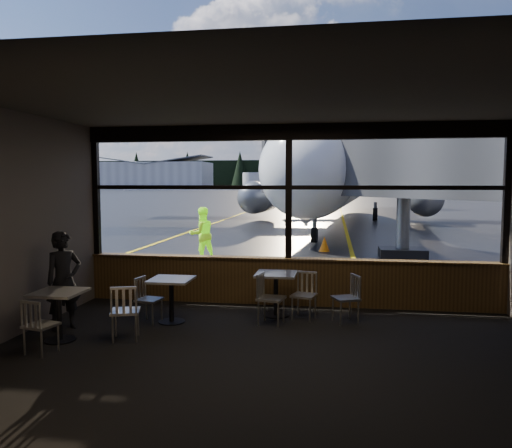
% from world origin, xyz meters
% --- Properties ---
extents(ground_plane, '(520.00, 520.00, 0.00)m').
position_xyz_m(ground_plane, '(0.00, 120.00, 0.00)').
color(ground_plane, black).
rests_on(ground_plane, ground).
extents(carpet_floor, '(8.00, 6.00, 0.01)m').
position_xyz_m(carpet_floor, '(0.00, -3.00, 0.01)').
color(carpet_floor, black).
rests_on(carpet_floor, ground).
extents(ceiling, '(8.00, 6.00, 0.04)m').
position_xyz_m(ceiling, '(0.00, -3.00, 3.50)').
color(ceiling, '#38332D').
rests_on(ceiling, ground).
extents(wall_back, '(8.00, 0.04, 3.50)m').
position_xyz_m(wall_back, '(0.00, -6.00, 1.75)').
color(wall_back, '#524841').
rests_on(wall_back, ground).
extents(window_sill, '(8.00, 0.28, 0.90)m').
position_xyz_m(window_sill, '(0.00, 0.00, 0.45)').
color(window_sill, '#4B3216').
rests_on(window_sill, ground).
extents(window_header, '(8.00, 0.18, 0.30)m').
position_xyz_m(window_header, '(0.00, 0.00, 3.35)').
color(window_header, black).
rests_on(window_header, ground).
extents(mullion_left, '(0.12, 0.12, 2.60)m').
position_xyz_m(mullion_left, '(-3.95, 0.00, 2.20)').
color(mullion_left, black).
rests_on(mullion_left, ground).
extents(mullion_centre, '(0.12, 0.12, 2.60)m').
position_xyz_m(mullion_centre, '(0.00, 0.00, 2.20)').
color(mullion_centre, black).
rests_on(mullion_centre, ground).
extents(mullion_right, '(0.12, 0.12, 2.60)m').
position_xyz_m(mullion_right, '(3.95, 0.00, 2.20)').
color(mullion_right, black).
rests_on(mullion_right, ground).
extents(window_transom, '(8.00, 0.10, 0.08)m').
position_xyz_m(window_transom, '(0.00, 0.00, 2.30)').
color(window_transom, black).
rests_on(window_transom, ground).
extents(airliner, '(31.56, 36.67, 10.42)m').
position_xyz_m(airliner, '(1.22, 21.73, 5.21)').
color(airliner, white).
rests_on(airliner, ground_plane).
extents(jet_bridge, '(8.66, 10.59, 4.62)m').
position_xyz_m(jet_bridge, '(3.60, 5.50, 2.31)').
color(jet_bridge, '#2A2A2C').
rests_on(jet_bridge, ground_plane).
extents(cafe_table_near, '(0.71, 0.71, 0.79)m').
position_xyz_m(cafe_table_near, '(-0.14, -0.85, 0.39)').
color(cafe_table_near, gray).
rests_on(cafe_table_near, carpet_floor).
extents(cafe_table_mid, '(0.70, 0.70, 0.77)m').
position_xyz_m(cafe_table_mid, '(-1.86, -1.54, 0.38)').
color(cafe_table_mid, '#A49E96').
rests_on(cafe_table_mid, carpet_floor).
extents(cafe_table_left, '(0.70, 0.70, 0.77)m').
position_xyz_m(cafe_table_left, '(-3.21, -2.76, 0.38)').
color(cafe_table_left, gray).
rests_on(cafe_table_left, carpet_floor).
extents(chair_near_e, '(0.60, 0.60, 0.83)m').
position_xyz_m(chair_near_e, '(1.08, -1.08, 0.42)').
color(chair_near_e, '#B9B4A7').
rests_on(chair_near_e, carpet_floor).
extents(chair_near_w, '(0.56, 0.56, 0.88)m').
position_xyz_m(chair_near_w, '(-0.16, -1.40, 0.44)').
color(chair_near_w, '#ADA89C').
rests_on(chair_near_w, carpet_floor).
extents(chair_near_n, '(0.55, 0.55, 0.83)m').
position_xyz_m(chair_near_n, '(0.36, -0.98, 0.42)').
color(chair_near_n, '#B8B3A6').
rests_on(chair_near_n, carpet_floor).
extents(chair_mid_s, '(0.60, 0.60, 0.88)m').
position_xyz_m(chair_mid_s, '(-2.25, -2.55, 0.44)').
color(chair_mid_s, beige).
rests_on(chair_mid_s, carpet_floor).
extents(chair_mid_w, '(0.50, 0.50, 0.79)m').
position_xyz_m(chair_mid_w, '(-2.23, -1.61, 0.40)').
color(chair_mid_w, '#B5AFA3').
rests_on(chair_mid_w, carpet_floor).
extents(chair_left_s, '(0.52, 0.52, 0.80)m').
position_xyz_m(chair_left_s, '(-3.17, -3.31, 0.40)').
color(chair_left_s, '#B6B1A4').
rests_on(chair_left_s, carpet_floor).
extents(passenger, '(0.66, 0.70, 1.61)m').
position_xyz_m(passenger, '(-3.46, -2.19, 0.81)').
color(passenger, black).
rests_on(passenger, carpet_floor).
extents(ground_crew, '(1.01, 0.98, 1.64)m').
position_xyz_m(ground_crew, '(-3.09, 5.06, 0.82)').
color(ground_crew, '#BFF219').
rests_on(ground_crew, ground_plane).
extents(cone_nose, '(0.37, 0.37, 0.52)m').
position_xyz_m(cone_nose, '(0.57, 7.76, 0.26)').
color(cone_nose, orange).
rests_on(cone_nose, ground_plane).
extents(hangar_left, '(45.00, 18.00, 11.00)m').
position_xyz_m(hangar_left, '(-70.00, 180.00, 5.50)').
color(hangar_left, silver).
rests_on(hangar_left, ground_plane).
extents(hangar_mid, '(38.00, 15.00, 10.00)m').
position_xyz_m(hangar_mid, '(0.00, 185.00, 5.00)').
color(hangar_mid, silver).
rests_on(hangar_mid, ground_plane).
extents(hangar_right, '(50.00, 20.00, 12.00)m').
position_xyz_m(hangar_right, '(60.00, 178.00, 6.00)').
color(hangar_right, silver).
rests_on(hangar_right, ground_plane).
extents(fuel_tank_a, '(8.00, 8.00, 6.00)m').
position_xyz_m(fuel_tank_a, '(-30.00, 182.00, 3.00)').
color(fuel_tank_a, silver).
rests_on(fuel_tank_a, ground_plane).
extents(fuel_tank_b, '(8.00, 8.00, 6.00)m').
position_xyz_m(fuel_tank_b, '(-20.00, 182.00, 3.00)').
color(fuel_tank_b, silver).
rests_on(fuel_tank_b, ground_plane).
extents(fuel_tank_c, '(8.00, 8.00, 6.00)m').
position_xyz_m(fuel_tank_c, '(-10.00, 182.00, 3.00)').
color(fuel_tank_c, silver).
rests_on(fuel_tank_c, ground_plane).
extents(treeline, '(360.00, 3.00, 12.00)m').
position_xyz_m(treeline, '(0.00, 210.00, 6.00)').
color(treeline, black).
rests_on(treeline, ground_plane).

